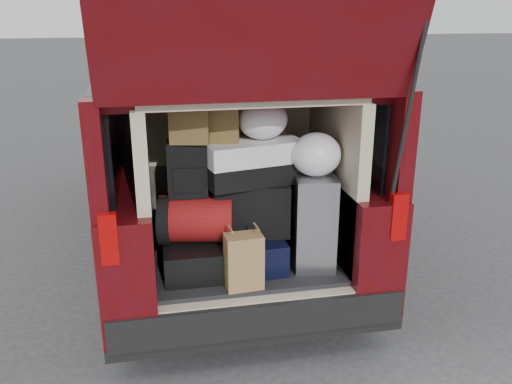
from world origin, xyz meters
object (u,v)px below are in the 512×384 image
at_px(backpack, 187,169).
at_px(twotone_duffel, 252,161).
at_px(black_hardshell, 192,256).
at_px(red_duffel, 196,219).
at_px(kraft_bag, 244,261).
at_px(silver_roller, 313,219).
at_px(black_soft_case, 251,207).
at_px(navy_hardshell, 250,250).

relative_size(backpack, twotone_duffel, 0.57).
xyz_separation_m(black_hardshell, red_duffel, (0.04, 0.02, 0.26)).
height_order(black_hardshell, kraft_bag, kraft_bag).
relative_size(silver_roller, black_soft_case, 1.29).
bearing_deg(silver_roller, twotone_duffel, 174.26).
bearing_deg(kraft_bag, navy_hardshell, 68.27).
xyz_separation_m(kraft_bag, twotone_duffel, (0.12, 0.37, 0.54)).
bearing_deg(backpack, silver_roller, -1.29).
distance_m(silver_roller, backpack, 0.92).
bearing_deg(twotone_duffel, backpack, 171.08).
bearing_deg(black_soft_case, backpack, -170.82).
relative_size(red_duffel, twotone_duffel, 0.75).
bearing_deg(kraft_bag, red_duffel, 125.77).
distance_m(navy_hardshell, silver_roller, 0.48).
xyz_separation_m(red_duffel, black_soft_case, (0.38, 0.04, 0.03)).
distance_m(navy_hardshell, kraft_bag, 0.32).
bearing_deg(red_duffel, backpack, 155.19).
xyz_separation_m(backpack, twotone_duffel, (0.43, 0.02, 0.02)).
bearing_deg(silver_roller, navy_hardshell, -176.00).
distance_m(black_hardshell, navy_hardshell, 0.40).
distance_m(black_hardshell, red_duffel, 0.26).
bearing_deg(navy_hardshell, silver_roller, -7.75).
bearing_deg(black_soft_case, black_hardshell, -164.47).
bearing_deg(black_hardshell, backpack, 95.61).
xyz_separation_m(navy_hardshell, red_duffel, (-0.36, 0.02, 0.25)).
relative_size(black_hardshell, black_soft_case, 1.05).
relative_size(black_hardshell, silver_roller, 0.81).
relative_size(kraft_bag, backpack, 0.99).
bearing_deg(black_soft_case, navy_hardshell, -102.44).
xyz_separation_m(red_duffel, twotone_duffel, (0.39, 0.05, 0.36)).
distance_m(black_hardshell, kraft_bag, 0.43).
distance_m(silver_roller, red_duffel, 0.79).
height_order(silver_roller, kraft_bag, silver_roller).
distance_m(kraft_bag, backpack, 0.70).
height_order(black_hardshell, black_soft_case, black_soft_case).
xyz_separation_m(navy_hardshell, black_soft_case, (0.02, 0.06, 0.29)).
bearing_deg(navy_hardshell, red_duffel, 173.92).
distance_m(navy_hardshell, backpack, 0.72).
xyz_separation_m(black_hardshell, navy_hardshell, (0.40, -0.00, 0.00)).
distance_m(kraft_bag, black_soft_case, 0.44).
relative_size(red_duffel, backpack, 1.31).
xyz_separation_m(silver_roller, black_soft_case, (-0.41, 0.10, 0.08)).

